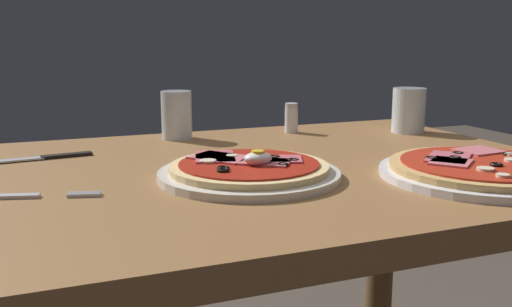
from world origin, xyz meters
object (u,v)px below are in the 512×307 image
pizza_across_left (483,170)px  salt_shaker (291,118)px  fork (33,196)px  pizza_foreground (249,170)px  dining_table (269,237)px  knife (44,157)px  water_glass_near (177,118)px  water_glass_far (409,113)px

pizza_across_left → salt_shaker: bearing=100.9°
pizza_across_left → fork: size_ratio=2.04×
pizza_foreground → pizza_across_left: (0.34, -0.13, -0.00)m
fork → salt_shaker: size_ratio=2.32×
dining_table → fork: bearing=-169.9°
dining_table → knife: knife is taller
pizza_across_left → salt_shaker: 0.51m
dining_table → pizza_foreground: 0.17m
water_glass_near → knife: bearing=-156.9°
pizza_foreground → water_glass_far: 0.56m
pizza_foreground → water_glass_near: bearing=92.6°
pizza_across_left → fork: 0.67m
dining_table → water_glass_near: (-0.08, 0.31, 0.17)m
water_glass_far → salt_shaker: 0.27m
dining_table → pizza_foreground: (-0.07, -0.07, 0.14)m
pizza_across_left → water_glass_near: size_ratio=3.12×
pizza_foreground → pizza_across_left: pizza_foreground is taller
dining_table → salt_shaker: (0.18, 0.29, 0.16)m
pizza_across_left → knife: size_ratio=1.62×
dining_table → water_glass_far: (0.43, 0.20, 0.17)m
pizza_foreground → salt_shaker: (0.24, 0.37, 0.02)m
pizza_foreground → fork: 0.31m
water_glass_far → water_glass_near: bearing=167.5°
fork → water_glass_near: bearing=51.7°
pizza_foreground → fork: pizza_foreground is taller
water_glass_near → water_glass_far: (0.51, -0.11, -0.00)m
water_glass_near → fork: size_ratio=0.66×
knife → salt_shaker: (0.53, 0.10, 0.03)m
fork → salt_shaker: 0.67m
salt_shaker → pizza_foreground: bearing=-123.7°
pizza_foreground → knife: pizza_foreground is taller
water_glass_far → pizza_foreground: bearing=-151.2°
knife → salt_shaker: 0.54m
dining_table → water_glass_near: size_ratio=10.16×
pizza_foreground → salt_shaker: salt_shaker is taller
pizza_across_left → knife: pizza_across_left is taller
pizza_foreground → water_glass_near: water_glass_near is taller
pizza_foreground → water_glass_far: (0.49, 0.27, 0.03)m
fork → knife: bearing=84.6°
knife → pizza_across_left: bearing=-32.3°
pizza_foreground → fork: (-0.31, 0.01, -0.01)m
knife → dining_table: bearing=-28.4°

